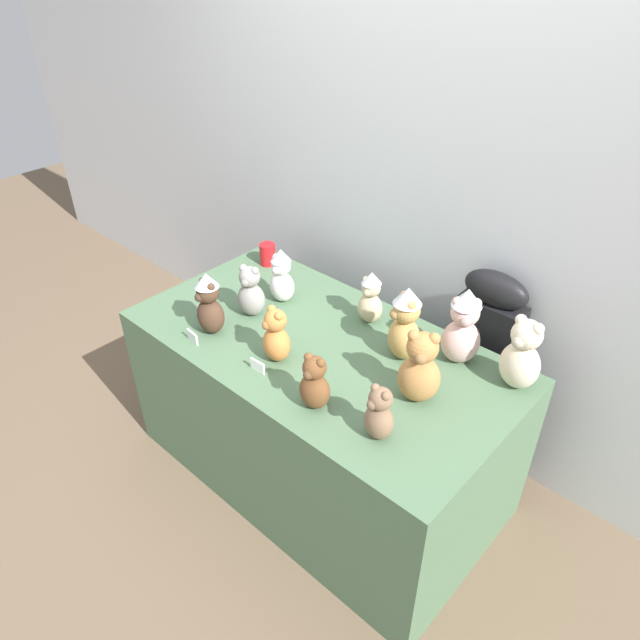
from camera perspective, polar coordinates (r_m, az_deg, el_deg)
The scene contains 18 objects.
ground_plane at distance 2.83m, azimuth -3.58°, elevation -17.23°, with size 10.00×10.00×0.00m, color brown.
wall_back at distance 2.64m, azimuth 10.36°, elevation 13.69°, with size 7.00×0.08×2.60m, color silver.
display_table at distance 2.66m, azimuth -0.00°, elevation -8.99°, with size 1.64×0.87×0.77m, color #4C6B4C.
instrument_case at distance 2.74m, azimuth 15.30°, elevation -4.96°, with size 0.28×0.12×1.05m.
teddy_bear_ginger at distance 2.27m, azimuth -4.32°, elevation -1.60°, with size 0.15×0.13×0.24m.
teddy_bear_snow at distance 2.62m, azimuth -3.78°, elevation 4.30°, with size 0.13×0.11×0.26m.
teddy_bear_mocha at distance 1.96m, azimuth 5.78°, elevation -9.18°, with size 0.13×0.12×0.22m.
teddy_bear_cocoa at distance 2.45m, azimuth -10.78°, elevation 1.55°, with size 0.14×0.12×0.28m.
teddy_bear_ash at distance 2.54m, azimuth -6.79°, elevation 2.70°, with size 0.15×0.14×0.24m.
teddy_bear_sand at distance 2.49m, azimuth 4.96°, elevation 2.16°, with size 0.12×0.11×0.24m.
teddy_bear_chestnut at distance 2.06m, azimuth -0.54°, elevation -6.23°, with size 0.12×0.11×0.23m.
teddy_bear_honey at distance 2.28m, azimuth 8.31°, elevation -0.40°, with size 0.19×0.18×0.32m.
teddy_bear_caramel at distance 2.09m, azimuth 9.74°, elevation -4.74°, with size 0.20×0.19×0.30m.
teddy_bear_blush at distance 2.29m, azimuth 13.78°, elevation -0.67°, with size 0.19×0.19×0.33m.
teddy_bear_cream at distance 2.24m, azimuth 19.10°, elevation -3.32°, with size 0.17×0.15×0.30m.
party_cup_red at distance 2.96m, azimuth -5.15°, elevation 6.42°, with size 0.08×0.08×0.11m, color red.
name_card_front_left at distance 2.27m, azimuth -6.13°, elevation -4.50°, with size 0.07×0.01×0.05m, color white.
name_card_front_middle at distance 2.46m, azimuth -12.35°, elevation -1.63°, with size 0.07×0.01×0.05m, color white.
Camera 1 is at (1.29, -1.17, 2.22)m, focal length 32.75 mm.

